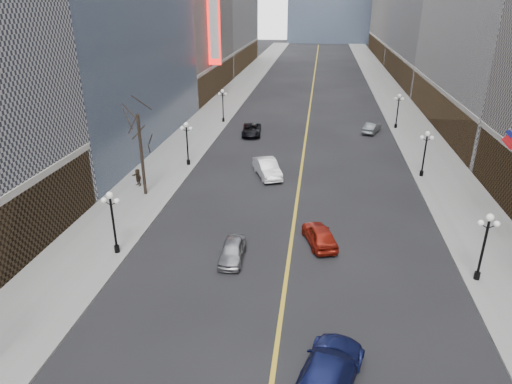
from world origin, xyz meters
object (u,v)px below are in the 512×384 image
(streetlamp_east_1, at_px, (485,240))
(car_sb_far, at_px, (372,128))
(streetlamp_west_2, at_px, (187,139))
(streetlamp_east_2, at_px, (425,149))
(car_sb_near, at_px, (328,373))
(car_sb_mid, at_px, (320,235))
(car_nb_mid, at_px, (267,168))
(streetlamp_east_3, at_px, (398,107))
(car_nb_near, at_px, (232,251))
(streetlamp_west_3, at_px, (223,102))
(streetlamp_west_1, at_px, (112,216))
(car_nb_far, at_px, (251,130))

(streetlamp_east_1, relative_size, car_sb_far, 1.09)
(streetlamp_east_1, bearing_deg, streetlamp_west_2, 142.67)
(streetlamp_west_2, bearing_deg, streetlamp_east_2, 0.00)
(car_sb_near, relative_size, car_sb_mid, 1.37)
(car_nb_mid, distance_m, car_sb_near, 26.64)
(streetlamp_east_3, height_order, streetlamp_west_2, same)
(streetlamp_east_1, distance_m, car_nb_near, 15.75)
(streetlamp_west_2, relative_size, car_sb_mid, 1.04)
(streetlamp_west_3, height_order, car_sb_mid, streetlamp_west_3)
(streetlamp_east_2, xyz_separation_m, car_nb_near, (-15.58, -17.61, -2.23))
(streetlamp_east_2, distance_m, streetlamp_west_1, 29.68)
(streetlamp_east_1, bearing_deg, streetlamp_west_1, 180.00)
(streetlamp_east_1, distance_m, car_sb_mid, 10.57)
(streetlamp_east_1, xyz_separation_m, car_nb_mid, (-15.06, 16.17, -2.06))
(streetlamp_east_2, bearing_deg, car_nb_near, -131.51)
(streetlamp_west_2, bearing_deg, car_sb_near, -62.78)
(streetlamp_east_3, bearing_deg, car_nb_far, -163.08)
(streetlamp_west_3, height_order, car_nb_near, streetlamp_west_3)
(streetlamp_east_2, height_order, streetlamp_west_1, same)
(streetlamp_east_3, relative_size, streetlamp_west_2, 1.00)
(car_nb_far, bearing_deg, streetlamp_east_2, -38.83)
(streetlamp_west_1, height_order, car_sb_near, streetlamp_west_1)
(car_sb_near, height_order, car_sb_mid, car_sb_near)
(streetlamp_east_3, relative_size, car_nb_mid, 0.88)
(streetlamp_west_3, relative_size, car_sb_near, 0.76)
(streetlamp_west_1, height_order, car_nb_far, streetlamp_west_1)
(streetlamp_west_1, bearing_deg, car_nb_near, 2.80)
(streetlamp_east_1, bearing_deg, car_nb_mid, 132.96)
(streetlamp_west_1, distance_m, car_sb_mid, 14.36)
(car_nb_mid, bearing_deg, car_nb_far, 82.81)
(streetlamp_east_3, relative_size, streetlamp_west_1, 1.00)
(streetlamp_east_1, bearing_deg, streetlamp_east_3, 90.00)
(streetlamp_west_3, xyz_separation_m, car_sb_near, (14.32, -45.84, -2.04))
(car_nb_near, height_order, car_sb_mid, car_sb_mid)
(streetlamp_east_1, height_order, streetlamp_west_1, same)
(streetlamp_east_2, bearing_deg, streetlamp_east_3, 90.00)
(streetlamp_west_1, relative_size, car_nb_mid, 0.88)
(streetlamp_west_3, bearing_deg, car_nb_mid, -66.69)
(streetlamp_west_2, height_order, car_sb_mid, streetlamp_west_2)
(car_nb_near, distance_m, car_nb_mid, 15.78)
(streetlamp_east_1, height_order, car_nb_mid, streetlamp_east_1)
(streetlamp_east_3, bearing_deg, car_sb_far, -144.14)
(streetlamp_east_3, xyz_separation_m, car_nb_mid, (-15.06, -19.83, -2.06))
(streetlamp_west_2, height_order, car_nb_far, streetlamp_west_2)
(car_nb_far, bearing_deg, car_sb_far, 6.39)
(streetlamp_east_2, bearing_deg, streetlamp_west_2, 180.00)
(car_nb_near, bearing_deg, streetlamp_east_1, -3.32)
(car_nb_near, bearing_deg, streetlamp_west_1, -179.08)
(car_nb_mid, height_order, car_sb_far, car_nb_mid)
(streetlamp_east_2, bearing_deg, streetlamp_west_1, -142.67)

